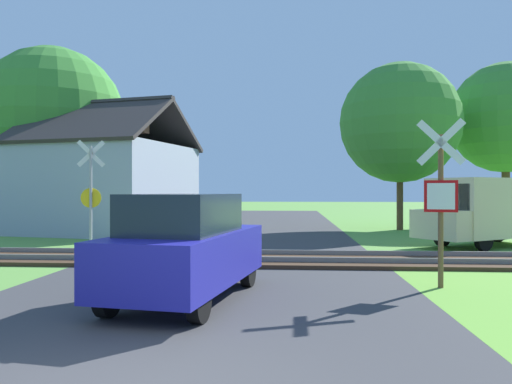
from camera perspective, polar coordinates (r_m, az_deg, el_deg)
road_asphalt at (r=6.48m, az=-9.80°, el=-16.26°), size 7.62×80.00×0.01m
rail_track at (r=13.09m, az=-2.52°, el=-7.66°), size 60.00×2.60×0.22m
stop_sign_near at (r=9.99m, az=20.37°, el=-0.32°), size 0.86×0.24×3.18m
crossing_sign_far at (r=16.87m, az=-18.35°, el=0.35°), size 0.85×0.27×3.47m
house at (r=23.23m, az=-16.59°, el=0.75°), size 7.73×7.90×5.93m
tree_far at (r=28.65m, az=26.65°, el=7.59°), size 5.61×5.61×8.37m
tree_left at (r=26.66m, az=-22.19°, el=7.88°), size 6.85×6.85×8.86m
tree_right at (r=24.59m, az=16.13°, el=7.59°), size 5.63×5.63×7.85m
mail_truck at (r=18.11m, az=24.98°, el=-1.76°), size 5.12×4.22×2.24m
parked_car at (r=8.45m, az=-7.96°, el=-6.24°), size 2.27×4.21×1.78m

